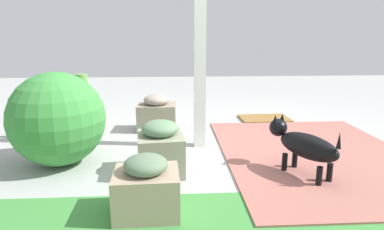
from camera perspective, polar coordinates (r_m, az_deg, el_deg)
name	(u,v)px	position (r m, az deg, el deg)	size (l,w,h in m)	color
ground_plane	(226,148)	(3.48, 5.97, -5.70)	(12.00, 12.00, 0.00)	#A3A6A1
brick_path	(316,155)	(3.47, 20.63, -6.43)	(1.80, 2.40, 0.02)	#A16055
porch_pillar	(200,34)	(3.35, 1.39, 13.88)	(0.12, 0.12, 2.32)	white
stone_planter_nearest	(157,114)	(4.08, -6.10, 0.23)	(0.47, 0.37, 0.45)	gray
stone_planter_mid	(161,148)	(2.83, -5.45, -5.78)	(0.42, 0.46, 0.46)	gray
stone_planter_far	(147,187)	(2.22, -7.85, -12.28)	(0.43, 0.37, 0.41)	tan
round_shrub	(57,119)	(3.17, -22.23, -0.67)	(0.84, 0.84, 0.84)	#3A893A
terracotta_pot_spiky	(44,110)	(4.06, -24.23, 0.79)	(0.23, 0.23, 0.69)	#C16A50
terracotta_pot_tall	(84,110)	(4.31, -18.19, 0.85)	(0.27, 0.27, 0.69)	#9B5B30
dog	(303,144)	(2.88, 18.63, -4.82)	(0.46, 0.65, 0.47)	black
doormat	(264,119)	(4.70, 12.41, -0.61)	(0.67, 0.44, 0.03)	olive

